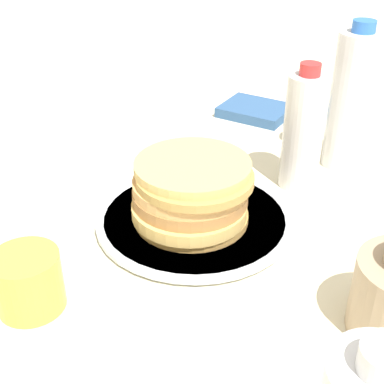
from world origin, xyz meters
The scene contains 7 objects.
ground_plane centered at (0.00, 0.00, 0.00)m, with size 4.00×4.00×0.00m, color beige.
plate centered at (0.00, 0.02, 0.01)m, with size 0.28×0.28×0.01m.
pancake_stack centered at (0.01, 0.02, 0.05)m, with size 0.17×0.17×0.08m.
juice_glass centered at (0.25, 0.00, 0.03)m, with size 0.08×0.08×0.07m.
water_bottle_mid centered at (-0.31, 0.07, 0.11)m, with size 0.07×0.07×0.24m.
water_bottle_far centered at (-0.19, 0.06, 0.09)m, with size 0.06×0.06×0.20m.
napkin centered at (-0.37, -0.17, 0.01)m, with size 0.13×0.15×0.02m.
Camera 1 is at (0.45, 0.45, 0.43)m, focal length 50.00 mm.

